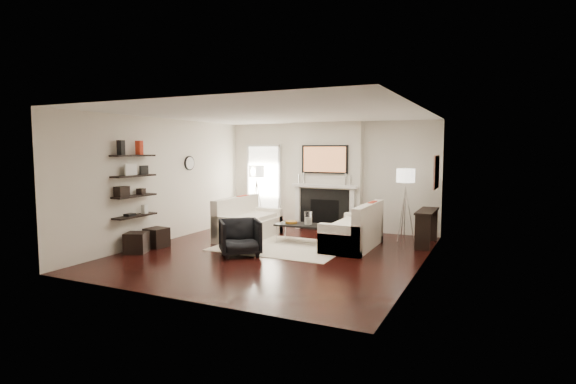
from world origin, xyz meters
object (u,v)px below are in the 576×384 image
at_px(armchair, 240,236).
at_px(lamp_left_shade, 257,171).
at_px(coffee_table, 302,225).
at_px(loveseat_left_base, 249,229).
at_px(ottoman_near, 157,237).
at_px(loveseat_right_base, 352,237).
at_px(lamp_right_shade, 406,176).

bearing_deg(armchair, lamp_left_shade, 73.63).
relative_size(coffee_table, lamp_left_shade, 2.75).
bearing_deg(loveseat_left_base, ottoman_near, -127.55).
height_order(coffee_table, lamp_left_shade, lamp_left_shade).
distance_m(coffee_table, armchair, 1.63).
bearing_deg(loveseat_right_base, loveseat_left_base, -178.51).
xyz_separation_m(armchair, lamp_right_shade, (2.58, 2.77, 1.07)).
height_order(loveseat_left_base, armchair, armchair).
relative_size(loveseat_right_base, armchair, 2.38).
bearing_deg(loveseat_right_base, lamp_right_shade, 55.46).
xyz_separation_m(lamp_right_shade, ottoman_near, (-4.52, -2.90, -1.25)).
height_order(loveseat_left_base, loveseat_right_base, same).
bearing_deg(ottoman_near, loveseat_left_base, 52.45).
xyz_separation_m(loveseat_left_base, armchair, (0.68, -1.50, 0.17)).
bearing_deg(lamp_left_shade, coffee_table, -37.64).
height_order(armchair, lamp_left_shade, lamp_left_shade).
distance_m(loveseat_right_base, lamp_right_shade, 1.91).
bearing_deg(lamp_left_shade, loveseat_left_base, -67.06).
xyz_separation_m(lamp_left_shade, lamp_right_shade, (3.90, -0.24, 0.00)).
relative_size(loveseat_left_base, armchair, 2.38).
bearing_deg(ottoman_near, lamp_right_shade, 32.71).
xyz_separation_m(loveseat_left_base, loveseat_right_base, (2.43, 0.06, 0.00)).
xyz_separation_m(loveseat_right_base, armchair, (-1.75, -1.57, 0.17)).
height_order(coffee_table, lamp_right_shade, lamp_right_shade).
height_order(loveseat_left_base, lamp_left_shade, lamp_left_shade).
distance_m(loveseat_right_base, ottoman_near, 4.07).
bearing_deg(armchair, ottoman_near, 143.87).
bearing_deg(loveseat_right_base, coffee_table, -176.63).
height_order(armchair, ottoman_near, armchair).
xyz_separation_m(loveseat_right_base, lamp_left_shade, (-3.07, 1.45, 1.24)).
relative_size(loveseat_left_base, lamp_left_shade, 4.50).
bearing_deg(ottoman_near, loveseat_right_base, 24.73).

